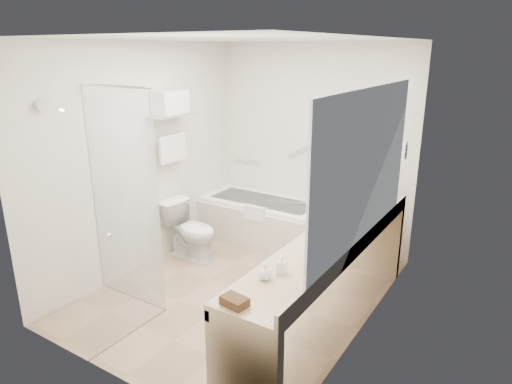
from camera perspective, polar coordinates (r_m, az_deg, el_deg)
The scene contains 25 objects.
floor at distance 4.88m, azimuth -1.94°, elevation -12.17°, with size 3.20×3.20×0.00m, color #A08063.
ceiling at distance 4.24m, azimuth -2.30°, elevation 18.61°, with size 2.60×3.20×0.10m, color silver.
wall_back at distance 5.75m, azimuth 7.02°, elevation 5.68°, with size 2.60×0.10×2.50m, color silver.
wall_front at distance 3.28m, azimuth -18.20°, elevation -4.28°, with size 2.60×0.10×2.50m, color silver.
wall_left at distance 5.23m, azimuth -13.95°, elevation 4.09°, with size 0.10×3.20×2.50m, color silver.
wall_right at distance 3.84m, azimuth 14.08°, elevation -0.73°, with size 0.10×3.20×2.50m, color silver.
bathtub at distance 5.95m, azimuth 0.81°, elevation -3.57°, with size 1.60×0.73×0.59m.
grab_bar_short at distance 6.24m, azimuth -1.14°, elevation 3.92°, with size 0.03×0.03×0.40m, color silver.
grab_bar_long at distance 5.74m, azimuth 6.39°, elevation 5.67°, with size 0.03×0.03×0.60m, color silver.
shower_enclosure at distance 4.20m, azimuth -16.46°, elevation -2.00°, with size 0.96×0.91×2.11m.
towel_shelf at distance 5.29m, azimuth -10.61°, elevation 10.02°, with size 0.24×0.55×0.81m.
vanity_counter at distance 4.03m, azimuth 8.99°, elevation -8.90°, with size 0.55×2.70×0.95m.
sink at distance 4.29m, azimuth 11.65°, elevation -4.76°, with size 0.40×0.52×0.14m, color white.
faucet at distance 4.20m, azimuth 13.58°, elevation -3.74°, with size 0.03×0.03×0.14m, color silver.
mirror at distance 3.63m, azimuth 13.50°, elevation 3.17°, with size 0.02×2.00×1.20m, color #AFB5BC.
hairdryer_unit at distance 4.78m, azimuth 17.81°, elevation 5.00°, with size 0.08×0.10×0.18m, color white.
toilet at distance 5.51m, azimuth -8.08°, elevation -4.80°, with size 0.39×0.69×0.68m, color white.
amenity_basket at distance 2.99m, azimuth -2.70°, elevation -13.48°, with size 0.17×0.11×0.06m, color #4D321B.
soap_bottle_a at distance 3.37m, azimuth 3.20°, elevation -9.62°, with size 0.06×0.14×0.07m, color white.
soap_bottle_b at distance 3.28m, azimuth 1.12°, elevation -10.08°, with size 0.10×0.13×0.10m, color white.
water_bottle_left at distance 4.98m, azimuth 13.86°, elevation -0.33°, with size 0.06×0.06×0.18m.
water_bottle_mid at distance 5.04m, azimuth 14.06°, elevation -0.08°, with size 0.06×0.06×0.20m.
water_bottle_right at distance 4.64m, azimuth 13.72°, elevation -1.50°, with size 0.07×0.07×0.21m.
drinking_glass_near at distance 4.95m, azimuth 14.29°, elevation -1.00°, with size 0.07×0.07×0.09m, color silver.
drinking_glass_far at distance 4.66m, azimuth 10.93°, elevation -1.91°, with size 0.07×0.07×0.09m, color silver.
Camera 1 is at (2.41, -3.49, 2.42)m, focal length 32.00 mm.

